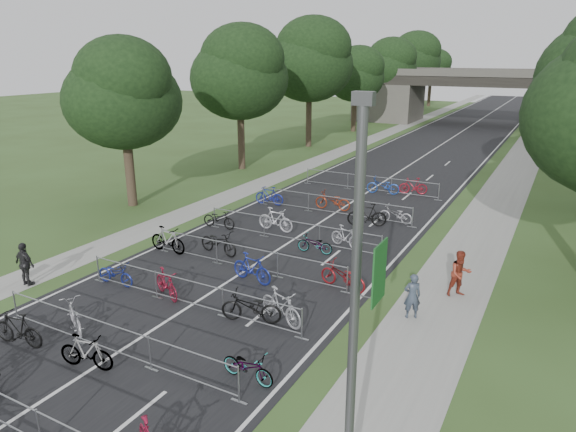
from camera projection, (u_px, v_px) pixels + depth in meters
name	position (u px, v px, depth m)	size (l,w,h in m)	color
ground	(2.00, 427.00, 12.62)	(200.00, 200.00, 0.00)	#364E21
road	(447.00, 141.00, 54.46)	(11.00, 140.00, 0.01)	black
sidewalk_right	(529.00, 147.00, 50.80)	(3.00, 140.00, 0.01)	gray
sidewalk_left	(380.00, 136.00, 57.89)	(2.00, 140.00, 0.01)	gray
lane_markings	(447.00, 141.00, 54.46)	(0.12, 140.00, 0.00)	silver
overpass_bridge	(475.00, 97.00, 65.95)	(31.00, 8.00, 7.05)	#4E4A46
lamppost	(356.00, 316.00, 9.20)	(0.61, 0.65, 8.21)	#4C4C51
tree_left_0	(123.00, 96.00, 29.21)	(6.72, 6.72, 10.25)	#33261C
tree_left_1	(240.00, 75.00, 39.01)	(7.56, 7.56, 11.53)	#33261C
tree_left_2	(310.00, 62.00, 48.81)	(8.40, 8.40, 12.81)	#33261C
tree_left_3	(356.00, 75.00, 59.34)	(6.72, 6.72, 10.25)	#33261C
tree_left_4	(389.00, 66.00, 69.14)	(7.56, 7.56, 11.53)	#33261C
tree_left_5	(414.00, 59.00, 78.94)	(8.40, 8.40, 12.81)	#33261C
tree_left_6	(432.00, 68.00, 89.47)	(6.72, 6.72, 10.25)	#33261C
barrier_row_1	(112.00, 340.00, 15.47)	(9.70, 0.08, 1.10)	#909398
barrier_row_2	(188.00, 293.00, 18.48)	(9.70, 0.08, 1.10)	#909398
barrier_row_3	(246.00, 258.00, 21.66)	(9.70, 0.08, 1.10)	#909398
barrier_row_4	(291.00, 231.00, 25.01)	(9.70, 0.08, 1.10)	#909398
barrier_row_5	(333.00, 206.00, 29.19)	(9.70, 0.08, 1.10)	#909398
barrier_row_6	(369.00, 184.00, 34.21)	(9.70, 0.08, 1.10)	#909398
bike_4	(18.00, 329.00, 16.00)	(0.54, 1.90, 1.14)	black
bike_5	(74.00, 317.00, 16.89)	(0.67, 1.91, 1.00)	#A8A7AE
bike_6	(86.00, 352.00, 14.84)	(0.50, 1.77, 1.07)	#909398
bike_7	(248.00, 367.00, 14.29)	(0.60, 1.71, 0.90)	#909398
bike_8	(116.00, 274.00, 20.32)	(0.62, 1.77, 0.93)	navy
bike_9	(166.00, 284.00, 19.24)	(0.52, 1.83, 1.10)	maroon
bike_10	(251.00, 308.00, 17.41)	(0.74, 2.11, 1.11)	black
bike_11	(281.00, 306.00, 17.37)	(0.58, 2.04, 1.22)	#A1A2A9
bike_12	(168.00, 240.00, 23.61)	(0.57, 2.03, 1.22)	#909398
bike_13	(219.00, 242.00, 23.43)	(0.75, 2.15, 1.13)	black
bike_14	(252.00, 268.00, 20.53)	(0.56, 1.98, 1.19)	navy
bike_15	(343.00, 276.00, 19.91)	(0.72, 2.05, 1.08)	maroon
bike_16	(219.00, 219.00, 26.98)	(0.67, 1.93, 1.01)	black
bike_17	(276.00, 220.00, 26.49)	(0.58, 2.05, 1.23)	silver
bike_18	(315.00, 244.00, 23.54)	(0.59, 1.69, 0.89)	#909398
bike_19	(346.00, 237.00, 24.25)	(0.50, 1.76, 1.06)	#A5A5AD
bike_20	(269.00, 196.00, 31.18)	(0.53, 1.87, 1.12)	navy
bike_21	(333.00, 201.00, 30.11)	(0.75, 2.15, 1.13)	maroon
bike_22	(367.00, 215.00, 27.25)	(0.59, 2.08, 1.25)	black
bike_23	(395.00, 214.00, 27.79)	(0.64, 1.84, 0.97)	#A2A0A8
bike_26	(383.00, 186.00, 33.58)	(0.75, 2.14, 1.12)	#1C409B
bike_27	(413.00, 186.00, 33.55)	(0.52, 1.83, 1.10)	maroon
pedestrian_a	(412.00, 296.00, 17.64)	(0.60, 0.39, 1.64)	#313B4A
pedestrian_b	(460.00, 274.00, 19.25)	(0.87, 0.68, 1.79)	maroon
pedestrian_c	(25.00, 264.00, 20.14)	(1.04, 0.43, 1.78)	black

